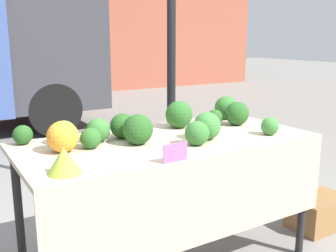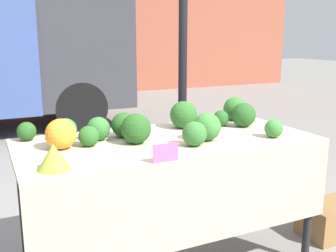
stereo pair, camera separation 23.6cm
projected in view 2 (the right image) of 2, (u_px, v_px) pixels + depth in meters
tent_pole at (183, 72)px, 3.18m from camera, size 0.07×0.07×2.35m
market_table at (173, 159)px, 2.35m from camera, size 1.78×0.84×0.85m
orange_cauliflower at (61, 134)px, 2.15m from camera, size 0.17×0.17×0.17m
romanesco_head at (54, 157)px, 1.81m from camera, size 0.16×0.16×0.12m
broccoli_head_0 at (98, 129)px, 2.34m from camera, size 0.14×0.14×0.14m
broccoli_head_1 at (65, 130)px, 2.31m from camera, size 0.14×0.14×0.14m
broccoli_head_2 at (194, 134)px, 2.21m from camera, size 0.14×0.14×0.14m
broccoli_head_3 at (244, 115)px, 2.69m from camera, size 0.17×0.17×0.17m
broccoli_head_4 at (124, 125)px, 2.41m from camera, size 0.15×0.15×0.15m
broccoli_head_5 at (184, 115)px, 2.65m from camera, size 0.18×0.18×0.18m
broccoli_head_6 at (235, 109)px, 2.90m from camera, size 0.17×0.17×0.17m
broccoli_head_7 at (136, 129)px, 2.26m from camera, size 0.18×0.18×0.18m
broccoli_head_8 at (207, 127)px, 2.33m from camera, size 0.17×0.17×0.17m
broccoli_head_9 at (89, 136)px, 2.21m from camera, size 0.12×0.12×0.12m
broccoli_head_10 at (274, 129)px, 2.40m from camera, size 0.11×0.11×0.11m
broccoli_head_11 at (189, 116)px, 2.79m from camera, size 0.12×0.12×0.12m
broccoli_head_12 at (27, 131)px, 2.33m from camera, size 0.11×0.11×0.11m
broccoli_head_13 at (221, 118)px, 2.71m from camera, size 0.11×0.11×0.11m
price_sign at (166, 153)px, 1.93m from camera, size 0.14×0.01×0.09m
produce_crate at (331, 219)px, 2.93m from camera, size 0.45×0.30×0.25m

